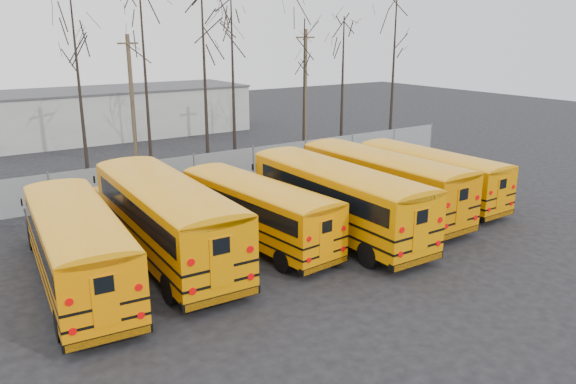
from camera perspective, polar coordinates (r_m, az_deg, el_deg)
ground at (r=23.65m, az=2.98°, el=-6.10°), size 120.00×120.00×0.00m
fence at (r=33.25m, az=-9.49°, el=2.05°), size 40.00×0.04×2.00m
distant_building at (r=52.21m, az=-16.83°, el=7.74°), size 22.00×8.00×4.00m
bus_a at (r=21.17m, az=-20.73°, el=-4.64°), size 3.47×11.17×3.08m
bus_b at (r=22.81m, az=-12.53°, el=-2.03°), size 3.23×12.17×3.38m
bus_c at (r=24.14m, az=-3.42°, el=-1.44°), size 3.30×10.34×2.85m
bus_d at (r=25.14m, az=4.72°, el=-0.14°), size 2.74×11.78×3.29m
bus_e at (r=28.32m, az=9.27°, el=1.43°), size 2.88×11.47×3.19m
bus_f at (r=30.95m, az=13.99°, el=2.05°), size 2.61×10.31×2.87m
utility_pole_left at (r=39.17m, az=-15.55°, el=8.97°), size 1.52×0.56×8.73m
utility_pole_right at (r=43.44m, az=1.75°, el=10.40°), size 1.61×0.28×9.07m
tree_3 at (r=33.65m, az=-20.37°, el=9.16°), size 0.26×0.26×10.91m
tree_4 at (r=33.60m, az=-14.27°, el=10.97°), size 0.26×0.26×12.45m
tree_5 at (r=35.04m, az=-8.45°, el=11.28°), size 0.26×0.26×12.21m
tree_6 at (r=40.34m, az=-5.61°, el=11.17°), size 0.26×0.26×11.09m
tree_7 at (r=38.95m, az=1.63°, el=10.06°), size 0.26×0.26×9.72m
tree_8 at (r=44.30m, az=5.55°, el=10.89°), size 0.26×0.26×9.99m
tree_9 at (r=44.56m, az=10.64°, el=12.08°), size 0.26×0.26×12.10m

